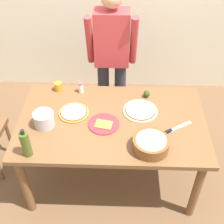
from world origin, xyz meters
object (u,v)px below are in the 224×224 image
Objects in this scene: plate_with_slice at (104,124)px; dining_table at (112,128)px; person_cook at (112,55)px; avocado at (147,94)px; pizza_raw_on_board at (140,111)px; chef_knife at (173,129)px; cup_orange at (58,87)px; olive_oil_bottle at (26,144)px; pizza_cooked_on_tray at (74,112)px; steel_pot at (44,119)px; popcorn_bowl at (151,143)px; salt_shaker at (81,88)px.

dining_table is at bearing 40.55° from plate_with_slice.
avocado is at bearing -51.81° from person_cook.
pizza_raw_on_board is (0.25, 0.12, 0.10)m from dining_table.
chef_knife is 0.47m from avocado.
olive_oil_bottle is at bearing -97.03° from cup_orange.
pizza_cooked_on_tray is 1.53× the size of steel_pot.
dining_table is 6.04× the size of pizza_cooked_on_tray.
dining_table is at bearing -153.61° from pizza_raw_on_board.
person_cook is at bearing 107.39° from popcorn_bowl.
cup_orange is at bearing 174.23° from salt_shaker.
plate_with_slice reaches higher than chef_knife.
person_cook is at bearing 128.19° from avocado.
pizza_cooked_on_tray is 3.78× the size of avocado.
salt_shaker reaches higher than avocado.
popcorn_bowl reaches higher than chef_knife.
popcorn_bowl is 0.90m from steel_pot.
olive_oil_bottle is (-0.62, -0.39, 0.20)m from dining_table.
salt_shaker is at bearing 131.51° from popcorn_bowl.
pizza_raw_on_board is 1.01m from olive_oil_bottle.
steel_pot reaches higher than chef_knife.
salt_shaker is 1.51× the size of avocado.
dining_table is 5.25× the size of pizza_raw_on_board.
plate_with_slice is 0.50m from salt_shaker.
steel_pot is at bearing -119.38° from salt_shaker.
salt_shaker is at bearing 128.43° from dining_table.
person_cook is at bearing 65.54° from pizza_cooked_on_tray.
avocado is (0.64, 0.25, 0.03)m from pizza_cooked_on_tray.
person_cook is at bearing 57.40° from steel_pot.
avocado reaches higher than pizza_raw_on_board.
dining_table is 9.22× the size of steel_pot.
pizza_cooked_on_tray is at bearing -175.75° from pizza_raw_on_board.
cup_orange is (-0.49, -0.35, -0.14)m from person_cook.
chef_knife is at bearing -11.79° from pizza_cooked_on_tray.
pizza_cooked_on_tray is 1.03× the size of olive_oil_bottle.
pizza_cooked_on_tray is 0.95× the size of popcorn_bowl.
cup_orange reaches higher than plate_with_slice.
steel_pot is 0.67× the size of chef_knife.
pizza_cooked_on_tray is (-0.31, -0.68, -0.17)m from person_cook.
salt_shaker is at bearing 175.22° from avocado.
person_cook is 0.99m from steel_pot.
pizza_cooked_on_tray is at bearing -60.12° from cup_orange.
olive_oil_bottle is at bearing -174.62° from popcorn_bowl.
plate_with_slice reaches higher than pizza_raw_on_board.
steel_pot is 1.64× the size of salt_shaker.
popcorn_bowl is 3.29× the size of cup_orange.
cup_orange is at bearing -144.37° from person_cook.
person_cook reaches higher than plate_with_slice.
pizza_cooked_on_tray is 3.12× the size of cup_orange.
dining_table is at bearing 32.55° from olive_oil_bottle.
popcorn_bowl is 1.61× the size of steel_pot.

